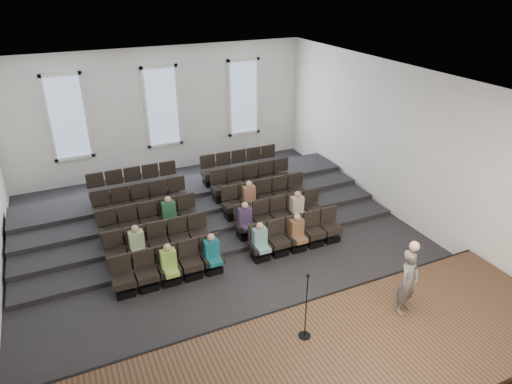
# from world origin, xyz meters

# --- Properties ---
(ground) EXTENTS (14.00, 14.00, 0.00)m
(ground) POSITION_xyz_m (0.00, 0.00, 0.00)
(ground) COLOR black
(ground) RESTS_ON ground
(ceiling) EXTENTS (12.00, 14.00, 0.02)m
(ceiling) POSITION_xyz_m (0.00, 0.00, 5.01)
(ceiling) COLOR white
(ceiling) RESTS_ON ground
(wall_back) EXTENTS (12.00, 0.04, 5.00)m
(wall_back) POSITION_xyz_m (0.00, 7.02, 2.50)
(wall_back) COLOR white
(wall_back) RESTS_ON ground
(wall_front) EXTENTS (12.00, 0.04, 5.00)m
(wall_front) POSITION_xyz_m (0.00, -7.02, 2.50)
(wall_front) COLOR white
(wall_front) RESTS_ON ground
(wall_right) EXTENTS (0.04, 14.00, 5.00)m
(wall_right) POSITION_xyz_m (6.02, 0.00, 2.50)
(wall_right) COLOR white
(wall_right) RESTS_ON ground
(stage) EXTENTS (11.80, 3.60, 0.50)m
(stage) POSITION_xyz_m (0.00, -5.10, 0.25)
(stage) COLOR #4F3921
(stage) RESTS_ON ground
(stage_lip) EXTENTS (11.80, 0.06, 0.52)m
(stage_lip) POSITION_xyz_m (0.00, -3.33, 0.25)
(stage_lip) COLOR black
(stage_lip) RESTS_ON ground
(risers) EXTENTS (11.80, 4.80, 0.60)m
(risers) POSITION_xyz_m (0.00, 3.17, 0.20)
(risers) COLOR black
(risers) RESTS_ON ground
(seating_rows) EXTENTS (6.80, 4.70, 1.67)m
(seating_rows) POSITION_xyz_m (-0.00, 1.54, 0.68)
(seating_rows) COLOR black
(seating_rows) RESTS_ON ground
(windows) EXTENTS (8.44, 0.10, 3.24)m
(windows) POSITION_xyz_m (0.00, 6.95, 2.70)
(windows) COLOR white
(windows) RESTS_ON wall_back
(audience) EXTENTS (5.45, 2.64, 1.10)m
(audience) POSITION_xyz_m (0.08, 0.22, 0.80)
(audience) COLOR #8FBE4C
(audience) RESTS_ON seating_rows
(speaker) EXTENTS (0.67, 0.53, 1.60)m
(speaker) POSITION_xyz_m (2.51, -4.52, 1.30)
(speaker) COLOR #5A5755
(speaker) RESTS_ON stage
(mic_stand) EXTENTS (0.27, 0.27, 1.61)m
(mic_stand) POSITION_xyz_m (0.03, -4.28, 0.98)
(mic_stand) COLOR black
(mic_stand) RESTS_ON stage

